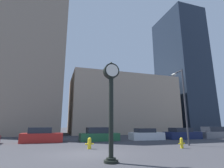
{
  "coord_description": "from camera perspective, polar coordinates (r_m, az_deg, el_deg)",
  "views": [
    {
      "loc": [
        -1.86,
        -11.18,
        1.73
      ],
      "look_at": [
        5.13,
        10.8,
        7.1
      ],
      "focal_mm": 28.0,
      "sensor_mm": 36.0,
      "label": 1
    }
  ],
  "objects": [
    {
      "name": "ground_plane",
      "position": [
        11.47,
        -8.74,
        -21.64
      ],
      "size": [
        200.0,
        200.0,
        0.0
      ],
      "primitive_type": "plane",
      "color": "#38383D"
    },
    {
      "name": "building_tall_tower",
      "position": [
        38.62,
        -24.27,
        11.07
      ],
      "size": [
        12.09,
        12.0,
        33.57
      ],
      "color": "gray",
      "rests_on": "ground_plane"
    },
    {
      "name": "building_storefront_row",
      "position": [
        37.8,
        2.97,
        -7.05
      ],
      "size": [
        21.21,
        12.0,
        11.42
      ],
      "color": "tan",
      "rests_on": "ground_plane"
    },
    {
      "name": "building_glass_modern",
      "position": [
        47.88,
        21.57,
        4.0
      ],
      "size": [
        8.01,
        12.0,
        30.11
      ],
      "color": "#1E2838",
      "rests_on": "ground_plane"
    },
    {
      "name": "street_clock",
      "position": [
        8.77,
        -0.29,
        -5.57
      ],
      "size": [
        0.78,
        0.68,
        4.95
      ],
      "color": "black",
      "rests_on": "ground_plane"
    },
    {
      "name": "car_red",
      "position": [
        19.54,
        -21.99,
        -15.46
      ],
      "size": [
        3.96,
        1.87,
        1.46
      ],
      "rotation": [
        0.0,
        0.0,
        0.01
      ],
      "color": "red",
      "rests_on": "ground_plane"
    },
    {
      "name": "car_green",
      "position": [
        19.97,
        -4.3,
        -16.31
      ],
      "size": [
        4.28,
        1.83,
        1.44
      ],
      "rotation": [
        0.0,
        0.0,
        0.02
      ],
      "color": "#236038",
      "rests_on": "ground_plane"
    },
    {
      "name": "car_white",
      "position": [
        21.7,
        11.08,
        -15.97
      ],
      "size": [
        3.95,
        1.96,
        1.3
      ],
      "rotation": [
        0.0,
        0.0,
        -0.04
      ],
      "color": "silver",
      "rests_on": "ground_plane"
    },
    {
      "name": "car_navy",
      "position": [
        24.28,
        21.9,
        -14.93
      ],
      "size": [
        4.45,
        1.93,
        1.35
      ],
      "rotation": [
        0.0,
        0.0,
        -0.0
      ],
      "color": "#19234C",
      "rests_on": "ground_plane"
    },
    {
      "name": "car_grey",
      "position": [
        27.8,
        30.45,
        -13.67
      ],
      "size": [
        4.63,
        1.83,
        1.47
      ],
      "rotation": [
        0.0,
        0.0,
        -0.01
      ],
      "color": "slate",
      "rests_on": "ground_plane"
    },
    {
      "name": "fire_hydrant_near",
      "position": [
        13.6,
        -7.39,
        -18.58
      ],
      "size": [
        0.62,
        0.27,
        0.81
      ],
      "color": "yellow",
      "rests_on": "ground_plane"
    },
    {
      "name": "fire_hydrant_far",
      "position": [
        14.83,
        21.78,
        -17.39
      ],
      "size": [
        0.53,
        0.23,
        0.77
      ],
      "color": "yellow",
      "rests_on": "ground_plane"
    },
    {
      "name": "street_lamp_right",
      "position": [
        17.31,
        21.73,
        -3.12
      ],
      "size": [
        0.36,
        1.57,
        6.76
      ],
      "color": "#38383D",
      "rests_on": "ground_plane"
    }
  ]
}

